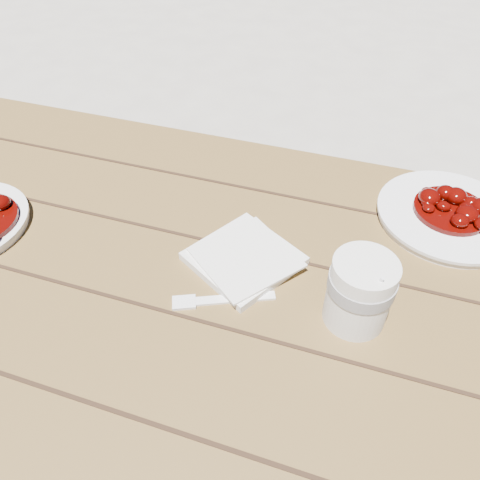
% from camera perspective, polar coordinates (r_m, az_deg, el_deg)
% --- Properties ---
extents(ground, '(60.00, 60.00, 0.00)m').
position_cam_1_polar(ground, '(1.39, -1.42, -25.77)').
color(ground, '#ACA69B').
rests_on(ground, ground).
extents(picnic_table, '(2.00, 1.55, 0.75)m').
position_cam_1_polar(picnic_table, '(0.86, -2.11, -12.13)').
color(picnic_table, brown).
rests_on(picnic_table, ground).
extents(coffee_cup, '(0.09, 0.09, 0.11)m').
position_cam_1_polar(coffee_cup, '(0.67, 14.36, -6.18)').
color(coffee_cup, white).
rests_on(coffee_cup, picnic_table).
extents(napkin_stack, '(0.20, 0.20, 0.01)m').
position_cam_1_polar(napkin_stack, '(0.76, 0.47, -2.26)').
color(napkin_stack, white).
rests_on(napkin_stack, picnic_table).
extents(fork_table, '(0.16, 0.09, 0.00)m').
position_cam_1_polar(fork_table, '(0.71, -0.74, -7.13)').
color(fork_table, white).
rests_on(fork_table, picnic_table).
extents(second_plate, '(0.24, 0.24, 0.02)m').
position_cam_1_polar(second_plate, '(0.91, 24.07, 2.69)').
color(second_plate, white).
rests_on(second_plate, picnic_table).
extents(second_stew, '(0.13, 0.13, 0.04)m').
position_cam_1_polar(second_stew, '(0.89, 24.59, 4.08)').
color(second_stew, '#490502').
rests_on(second_stew, second_plate).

